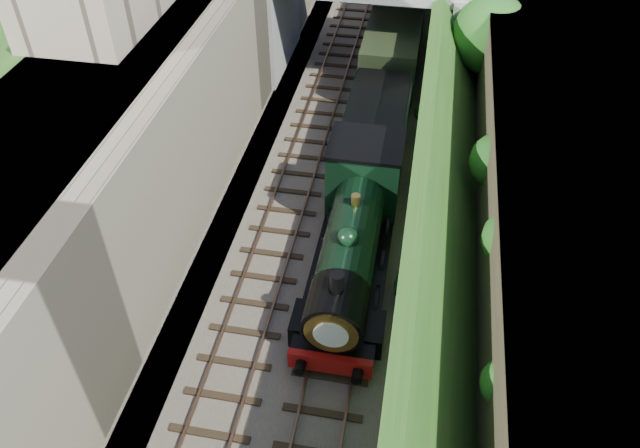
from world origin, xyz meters
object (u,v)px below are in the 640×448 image
at_px(locomotive, 353,237).
at_px(tender, 376,132).
at_px(road_bridge, 393,5).
at_px(tree, 493,37).

height_order(locomotive, tender, locomotive).
distance_m(road_bridge, locomotive, 15.88).
bearing_deg(road_bridge, tender, -88.25).
bearing_deg(road_bridge, locomotive, -89.07).
xyz_separation_m(tree, tender, (-4.71, -4.19, -3.03)).
height_order(road_bridge, tender, road_bridge).
bearing_deg(locomotive, tender, 90.00).
bearing_deg(tender, locomotive, -90.00).
height_order(tree, locomotive, tree).
bearing_deg(tree, locomotive, -112.20).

